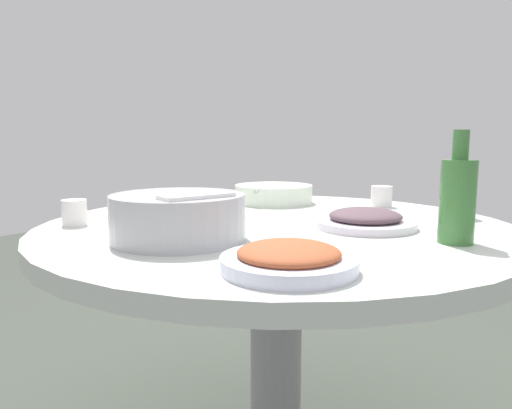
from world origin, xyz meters
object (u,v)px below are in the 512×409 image
dish_greens (169,205)px  soup_bowl (274,194)px  rice_bowl (178,216)px  green_bottle (458,198)px  dish_eggplant (365,220)px  dish_stirfry (289,259)px  tea_cup_far (382,196)px  round_dining_table (276,268)px  tea_cup_side (74,213)px  tea_cup_near (459,206)px

dish_greens → soup_bowl: bearing=-20.5°
rice_bowl → green_bottle: 0.58m
dish_eggplant → dish_greens: 0.58m
dish_stirfry → green_bottle: green_bottle is taller
dish_stirfry → tea_cup_far: 0.81m
dish_stirfry → tea_cup_far: bearing=11.9°
tea_cup_far → green_bottle: bearing=-141.1°
soup_bowl → dish_greens: size_ratio=1.19×
round_dining_table → soup_bowl: size_ratio=4.25×
tea_cup_far → tea_cup_side: size_ratio=1.02×
soup_bowl → tea_cup_side: tea_cup_side is taller
green_bottle → tea_cup_near: size_ratio=3.20×
rice_bowl → dish_stirfry: 0.32m
green_bottle → rice_bowl: bearing=124.3°
green_bottle → dish_greens: bearing=95.2°
tea_cup_side → tea_cup_far: bearing=-32.1°
dish_eggplant → tea_cup_side: 0.72m
dish_eggplant → tea_cup_far: tea_cup_far is taller
green_bottle → dish_eggplant: bearing=78.1°
dish_eggplant → tea_cup_side: (-0.41, 0.59, 0.01)m
round_dining_table → tea_cup_near: size_ratio=16.43×
dish_stirfry → green_bottle: size_ratio=0.98×
round_dining_table → rice_bowl: rice_bowl is taller
dish_eggplant → dish_stirfry: same height
tea_cup_far → tea_cup_side: 0.91m
dish_stirfry → green_bottle: 0.42m
dish_greens → round_dining_table: bearing=-83.2°
rice_bowl → tea_cup_side: bearing=96.0°
round_dining_table → dish_eggplant: (0.08, -0.21, 0.14)m
soup_bowl → dish_stirfry: size_ratio=1.23×
round_dining_table → tea_cup_far: tea_cup_far is taller
rice_bowl → dish_greens: size_ratio=1.21×
round_dining_table → green_bottle: bearing=-86.1°
dish_stirfry → tea_cup_side: (0.02, 0.65, 0.01)m
dish_greens → tea_cup_near: 0.82m
green_bottle → tea_cup_side: (-0.36, 0.82, -0.06)m
dish_stirfry → tea_cup_side: tea_cup_side is taller
soup_bowl → dish_stirfry: (-0.66, -0.49, -0.01)m
dish_eggplant → dish_stirfry: size_ratio=1.07×
soup_bowl → green_bottle: green_bottle is taller
rice_bowl → tea_cup_far: rice_bowl is taller
rice_bowl → dish_greens: 0.40m
rice_bowl → dish_stirfry: rice_bowl is taller
dish_stirfry → soup_bowl: bearing=36.6°
rice_bowl → tea_cup_near: bearing=-31.7°
soup_bowl → dish_stirfry: bearing=-143.4°
dish_greens → green_bottle: green_bottle is taller
dish_eggplant → tea_cup_near: 0.32m
green_bottle → tea_cup_side: bearing=114.0°
dish_eggplant → green_bottle: (-0.05, -0.22, 0.08)m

